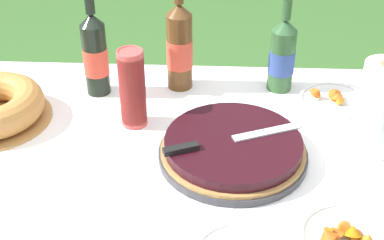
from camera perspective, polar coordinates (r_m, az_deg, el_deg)
garden_table at (r=1.45m, az=-3.69°, el=-6.33°), size 1.41×0.99×0.76m
tablecloth at (r=1.41m, az=-3.79°, el=-4.26°), size 1.42×1.00×0.10m
berry_tart at (r=1.37m, az=4.39°, el=-3.15°), size 0.38×0.38×0.06m
serving_knife at (r=1.34m, az=3.30°, el=-2.20°), size 0.36×0.16×0.01m
cup_stack at (r=1.46m, az=-6.38°, el=3.34°), size 0.07×0.07×0.23m
cider_bottle_green at (r=1.65m, az=9.59°, el=6.88°), size 0.08×0.08×0.31m
cider_bottle_amber at (r=1.63m, az=-1.35°, el=7.84°), size 0.08×0.08×0.36m
juice_bottle_red at (r=1.63m, az=-10.29°, el=6.95°), size 0.07×0.07×0.34m
snack_plate_near at (r=1.21m, az=16.52°, el=-12.05°), size 0.22×0.22×0.06m
snack_plate_right at (r=1.65m, az=14.91°, el=2.10°), size 0.21×0.21×0.06m
paper_towel_roll at (r=1.42m, az=19.27°, el=1.14°), size 0.11×0.11×0.25m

